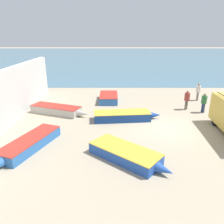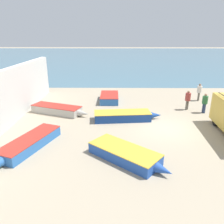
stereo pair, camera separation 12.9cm
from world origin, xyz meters
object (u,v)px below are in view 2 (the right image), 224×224
(fisherman_3, at_px, (199,91))
(fisherman_2, at_px, (188,98))
(fishing_rowboat_2, at_px, (109,97))
(fishing_rowboat_4, at_px, (28,144))
(fisherman_1, at_px, (205,101))
(fishing_rowboat_1, at_px, (126,154))
(fishing_rowboat_3, at_px, (59,110))
(fishing_rowboat_0, at_px, (125,116))

(fisherman_3, bearing_deg, fisherman_2, 86.97)
(fishing_rowboat_2, distance_m, fishing_rowboat_4, 10.55)
(fishing_rowboat_2, height_order, fisherman_1, fisherman_1)
(fishing_rowboat_2, xyz_separation_m, fishing_rowboat_4, (-4.39, -9.59, -0.03))
(fishing_rowboat_1, height_order, fishing_rowboat_2, fishing_rowboat_2)
(fisherman_2, bearing_deg, fisherman_3, -75.51)
(fishing_rowboat_3, bearing_deg, fishing_rowboat_4, -72.14)
(fishing_rowboat_3, height_order, fishing_rowboat_4, fishing_rowboat_3)
(fishing_rowboat_2, bearing_deg, fishing_rowboat_0, -165.91)
(fishing_rowboat_0, distance_m, fishing_rowboat_3, 5.54)
(fishing_rowboat_4, xyz_separation_m, fisherman_3, (13.10, 9.67, 0.71))
(fishing_rowboat_0, bearing_deg, fisherman_1, 8.68)
(fishing_rowboat_1, height_order, fisherman_2, fisherman_2)
(fishing_rowboat_1, height_order, fishing_rowboat_3, fishing_rowboat_3)
(fishing_rowboat_1, height_order, fishing_rowboat_4, fishing_rowboat_4)
(fishing_rowboat_0, xyz_separation_m, fishing_rowboat_3, (-5.37, 1.38, -0.00))
(fishing_rowboat_4, bearing_deg, fisherman_3, 146.85)
(fishing_rowboat_2, xyz_separation_m, fisherman_1, (7.87, -3.45, 0.65))
(fishing_rowboat_4, xyz_separation_m, fisherman_2, (11.12, 6.93, 0.71))
(fishing_rowboat_4, distance_m, fisherman_2, 13.12)
(fisherman_3, bearing_deg, fishing_rowboat_2, 33.37)
(fisherman_2, bearing_deg, fishing_rowboat_2, 28.77)
(fisherman_1, bearing_deg, fishing_rowboat_2, -47.23)
(fishing_rowboat_2, distance_m, fisherman_2, 7.26)
(fisherman_3, bearing_deg, fishing_rowboat_0, 67.68)
(fishing_rowboat_1, distance_m, fishing_rowboat_4, 5.60)
(fisherman_2, distance_m, fisherman_3, 3.38)
(fisherman_2, bearing_deg, fishing_rowboat_3, 55.87)
(fishing_rowboat_0, relative_size, fishing_rowboat_4, 1.03)
(fishing_rowboat_1, distance_m, fisherman_1, 9.92)
(fishing_rowboat_2, distance_m, fisherman_1, 8.61)
(fishing_rowboat_0, distance_m, fisherman_3, 9.08)
(fisherman_2, bearing_deg, fishing_rowboat_0, 74.39)
(fishing_rowboat_3, height_order, fisherman_2, fisherman_2)
(fisherman_3, bearing_deg, fishing_rowboat_3, 49.33)
(fishing_rowboat_2, bearing_deg, fisherman_3, -89.44)
(fishing_rowboat_0, relative_size, fishing_rowboat_3, 1.03)
(fishing_rowboat_0, height_order, fishing_rowboat_2, fishing_rowboat_2)
(fishing_rowboat_3, xyz_separation_m, fishing_rowboat_4, (-0.30, -5.88, -0.02))
(fishing_rowboat_4, height_order, fisherman_1, fisherman_1)
(fishing_rowboat_0, bearing_deg, fishing_rowboat_2, 98.73)
(fishing_rowboat_2, relative_size, fishing_rowboat_4, 0.77)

